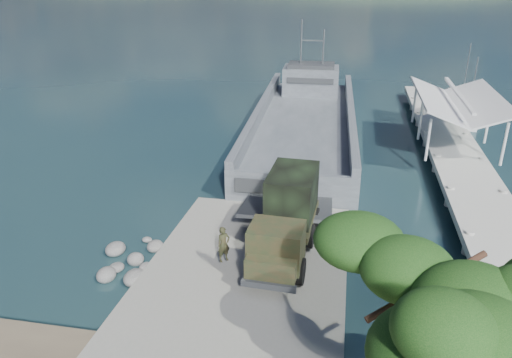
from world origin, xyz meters
The scene contains 10 objects.
ground centered at (0.00, 0.00, 0.00)m, with size 1400.00×1400.00×0.00m, color #1B3642.
boat_ramp centered at (0.00, -1.00, 0.25)m, with size 10.00×18.00×0.50m, color gray.
shoreline_rocks centered at (-6.20, 0.50, 0.00)m, with size 3.20×5.60×0.90m, color #4F4F4D, non-canonical shape.
pier centered at (13.00, 18.77, 1.60)m, with size 6.40×44.00×6.10m.
landing_craft centered at (0.72, 22.43, 0.83)m, with size 9.75×34.52×10.17m.
military_truck centered at (1.75, 1.91, 2.44)m, with size 3.11×8.52×3.89m.
soldier centered at (-1.09, -0.46, 1.43)m, with size 0.68×0.45×1.86m, color #20321C.
sailboat_near centered at (16.26, 29.57, 0.36)m, with size 2.49×5.72×6.73m.
sailboat_far centered at (17.67, 39.86, 0.35)m, with size 2.46×5.61×6.61m.
overhang_tree centered at (8.26, -9.00, 5.96)m, with size 8.20×7.55×7.44m.
Camera 1 is at (4.42, -21.16, 14.54)m, focal length 35.00 mm.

